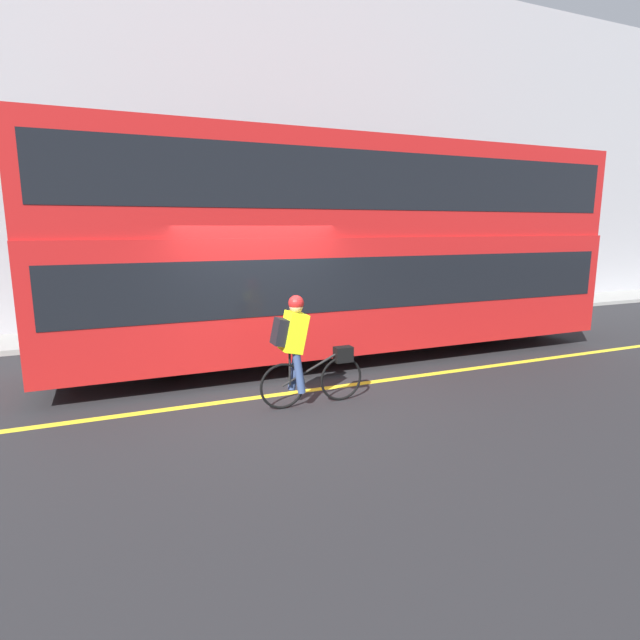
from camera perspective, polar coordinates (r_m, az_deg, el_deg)
name	(u,v)px	position (r m, az deg, el deg)	size (l,w,h in m)	color
ground_plane	(270,395)	(7.59, -5.70, -8.53)	(80.00, 80.00, 0.00)	#232326
road_center_line	(271,395)	(7.56, -5.62, -8.58)	(50.00, 0.14, 0.01)	yellow
sidewalk_curb	(208,329)	(12.37, -12.66, -0.98)	(60.00, 1.78, 0.11)	gray
building_facade	(193,140)	(13.32, -14.34, 19.31)	(60.00, 0.30, 9.14)	#9E9EA3
bus	(344,242)	(9.49, 2.75, 8.94)	(10.51, 2.45, 3.97)	black
cyclist_on_bike	(301,347)	(6.88, -2.16, -3.09)	(1.54, 0.32, 1.58)	black
trash_bin	(445,294)	(14.96, 14.06, 2.91)	(0.53, 0.53, 0.91)	#515156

